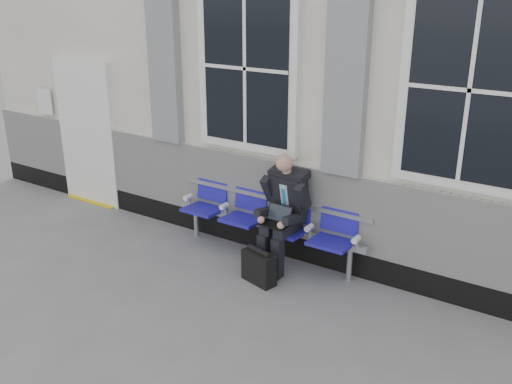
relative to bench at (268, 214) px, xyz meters
The scene contains 5 objects.
ground 2.28m from the bench, 36.68° to the right, with size 70.00×70.00×0.00m, color slate.
station_building 3.24m from the bench, 50.70° to the left, with size 14.40×4.40×4.49m.
bench is the anchor object (origin of this frame).
businessman 0.38m from the bench, 23.93° to the right, with size 0.56×0.75×1.39m.
briefcase 0.76m from the bench, 66.49° to the right, with size 0.44×0.27×0.42m.
Camera 1 is at (1.55, -4.07, 3.21)m, focal length 40.00 mm.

